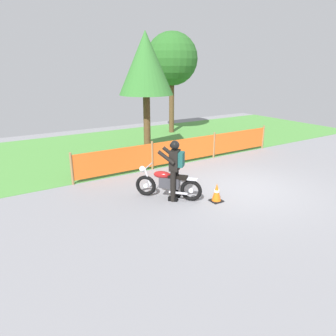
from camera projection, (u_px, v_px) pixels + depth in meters
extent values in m
cube|color=gray|center=(244.00, 189.00, 9.53)|extent=(24.00, 24.00, 0.02)
cube|color=#4C8C3D|center=(140.00, 143.00, 15.14)|extent=(24.00, 7.62, 0.01)
cylinder|color=olive|center=(72.00, 169.00, 9.71)|extent=(0.08, 0.08, 1.05)
cylinder|color=olive|center=(152.00, 155.00, 11.18)|extent=(0.08, 0.08, 1.05)
cylinder|color=olive|center=(214.00, 145.00, 12.64)|extent=(0.08, 0.08, 1.05)
cylinder|color=olive|center=(263.00, 137.00, 14.11)|extent=(0.08, 0.08, 1.05)
cube|color=orange|center=(115.00, 161.00, 10.44)|extent=(2.82, 0.02, 0.85)
cube|color=orange|center=(185.00, 150.00, 11.90)|extent=(2.82, 0.02, 0.85)
cube|color=orange|center=(240.00, 140.00, 13.37)|extent=(2.82, 0.02, 0.85)
cylinder|color=brown|center=(147.00, 126.00, 12.69)|extent=(0.28, 0.28, 2.51)
cone|color=#33702D|center=(146.00, 63.00, 11.93)|extent=(2.14, 2.14, 2.38)
cylinder|color=brown|center=(172.00, 106.00, 17.32)|extent=(0.28, 0.28, 3.00)
sphere|color=#286023|center=(172.00, 59.00, 16.55)|extent=(2.78, 2.78, 2.78)
torus|color=black|center=(146.00, 186.00, 8.95)|extent=(0.48, 0.53, 0.61)
cylinder|color=silver|center=(146.00, 186.00, 8.95)|extent=(0.13, 0.14, 0.13)
torus|color=black|center=(191.00, 190.00, 8.59)|extent=(0.48, 0.53, 0.61)
cylinder|color=silver|center=(191.00, 190.00, 8.59)|extent=(0.13, 0.14, 0.13)
cube|color=#38383D|center=(170.00, 182.00, 8.70)|extent=(0.55, 0.58, 0.31)
ellipsoid|color=maroon|center=(162.00, 175.00, 8.70)|extent=(0.50, 0.52, 0.21)
cube|color=black|center=(178.00, 177.00, 8.58)|extent=(0.51, 0.54, 0.10)
cube|color=silver|center=(191.00, 179.00, 8.49)|extent=(0.34, 0.36, 0.04)
cylinder|color=silver|center=(147.00, 177.00, 8.84)|extent=(0.19, 0.20, 0.54)
sphere|color=white|center=(142.00, 169.00, 8.82)|extent=(0.24, 0.24, 0.17)
cylinder|color=silver|center=(149.00, 166.00, 8.73)|extent=(0.45, 0.40, 0.03)
cylinder|color=silver|center=(178.00, 193.00, 8.58)|extent=(0.40, 0.44, 0.07)
cylinder|color=black|center=(173.00, 187.00, 8.53)|extent=(0.21, 0.21, 0.86)
cube|color=black|center=(173.00, 199.00, 8.65)|extent=(0.26, 0.27, 0.12)
cylinder|color=black|center=(176.00, 183.00, 8.83)|extent=(0.21, 0.21, 0.86)
cube|color=black|center=(176.00, 195.00, 8.94)|extent=(0.26, 0.27, 0.12)
cube|color=black|center=(175.00, 160.00, 8.46)|extent=(0.43, 0.42, 0.56)
cylinder|color=black|center=(166.00, 158.00, 8.27)|extent=(0.40, 0.43, 0.38)
cylinder|color=black|center=(171.00, 153.00, 8.67)|extent=(0.40, 0.43, 0.38)
sphere|color=black|center=(175.00, 145.00, 8.33)|extent=(0.35, 0.35, 0.25)
cube|color=black|center=(171.00, 145.00, 8.35)|extent=(0.15, 0.14, 0.08)
cube|color=#194C47|center=(181.00, 159.00, 8.40)|extent=(0.32, 0.31, 0.40)
cube|color=black|center=(216.00, 201.00, 8.64)|extent=(0.32, 0.32, 0.03)
cone|color=orange|center=(217.00, 192.00, 8.56)|extent=(0.26, 0.26, 0.50)
cylinder|color=white|center=(217.00, 191.00, 8.55)|extent=(0.15, 0.15, 0.06)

